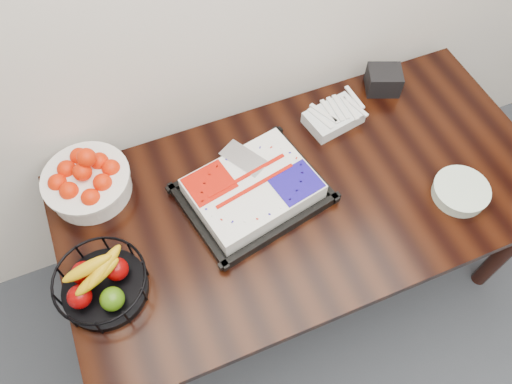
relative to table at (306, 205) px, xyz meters
name	(u,v)px	position (x,y,z in m)	size (l,w,h in m)	color
table	(306,205)	(0.00, 0.00, 0.00)	(1.80, 0.90, 0.75)	black
cake_tray	(253,190)	(-0.19, 0.06, 0.13)	(0.55, 0.47, 0.10)	black
tangerine_bowl	(86,178)	(-0.73, 0.31, 0.17)	(0.31, 0.31, 0.20)	white
fruit_basket	(102,283)	(-0.77, -0.09, 0.15)	(0.29, 0.29, 0.16)	black
plate_stack	(460,192)	(0.50, -0.22, 0.11)	(0.20, 0.20, 0.05)	white
fork_bag	(333,117)	(0.23, 0.26, 0.12)	(0.24, 0.18, 0.06)	silver
napkin_box	(384,80)	(0.51, 0.35, 0.13)	(0.13, 0.12, 0.10)	black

